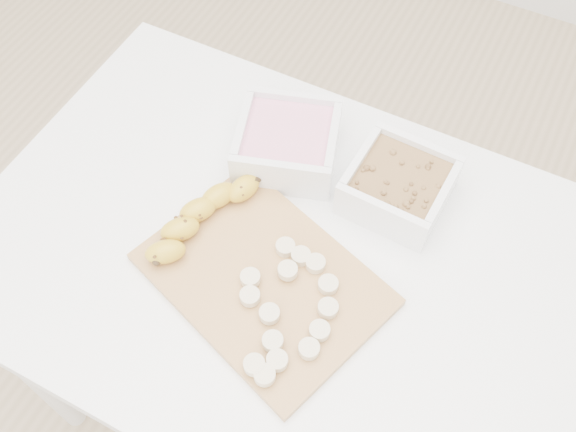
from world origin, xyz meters
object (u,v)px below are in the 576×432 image
at_px(bowl_granola, 399,185).
at_px(cutting_board, 263,279).
at_px(bowl_yogurt, 287,142).
at_px(table, 280,278).
at_px(banana, 200,218).

bearing_deg(bowl_granola, cutting_board, -117.36).
height_order(bowl_yogurt, cutting_board, bowl_yogurt).
distance_m(bowl_yogurt, cutting_board, 0.25).
relative_size(table, bowl_yogurt, 4.75).
xyz_separation_m(table, bowl_granola, (0.13, 0.18, 0.13)).
height_order(bowl_granola, cutting_board, bowl_granola).
bearing_deg(cutting_board, bowl_granola, 62.64).
xyz_separation_m(bowl_yogurt, cutting_board, (0.08, -0.24, -0.03)).
bearing_deg(banana, table, 38.38).
height_order(bowl_yogurt, banana, bowl_yogurt).
bearing_deg(table, cutting_board, -86.51).
bearing_deg(bowl_granola, table, -125.49).
distance_m(cutting_board, banana, 0.14).
xyz_separation_m(bowl_granola, banana, (-0.26, -0.20, -0.00)).
xyz_separation_m(bowl_yogurt, banana, (-0.06, -0.20, -0.01)).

